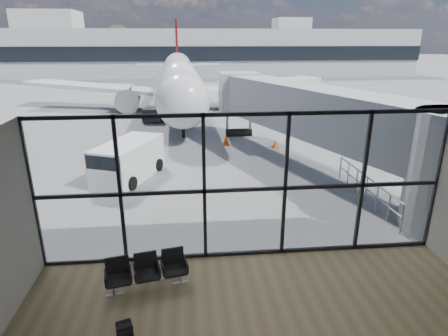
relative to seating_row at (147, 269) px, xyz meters
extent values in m
plane|color=slate|center=(2.85, 41.31, -0.53)|extent=(220.00, 220.00, 0.00)
cube|color=silver|center=(2.85, -2.69, 3.97)|extent=(12.00, 8.00, 0.02)
cube|color=white|center=(2.85, 1.31, 1.72)|extent=(12.00, 0.04, 4.50)
cube|color=black|center=(2.85, 1.31, -0.47)|extent=(12.00, 0.12, 0.10)
cube|color=black|center=(2.85, 1.31, 1.67)|extent=(12.00, 0.12, 0.10)
cube|color=black|center=(2.85, 1.31, 3.91)|extent=(12.00, 0.12, 0.10)
cube|color=black|center=(-3.15, 1.31, 1.72)|extent=(0.10, 0.12, 4.50)
cube|color=black|center=(-0.75, 1.31, 1.72)|extent=(0.10, 0.12, 4.50)
cube|color=black|center=(1.65, 1.31, 1.72)|extent=(0.10, 0.12, 4.50)
cube|color=black|center=(4.05, 1.31, 1.72)|extent=(0.10, 0.12, 4.50)
cube|color=black|center=(6.45, 1.31, 1.72)|extent=(0.10, 0.12, 4.50)
cube|color=black|center=(8.85, 1.31, 1.72)|extent=(0.10, 0.12, 4.50)
cube|color=gray|center=(7.40, 9.31, 2.47)|extent=(7.45, 14.81, 2.40)
cube|color=gray|center=(4.75, 16.31, 2.47)|extent=(2.60, 2.20, 2.60)
cylinder|color=gray|center=(3.95, 16.31, 0.37)|extent=(0.20, 0.20, 1.80)
cylinder|color=gray|center=(5.55, 16.31, 0.37)|extent=(0.20, 0.20, 1.80)
cylinder|color=black|center=(4.75, 16.31, -0.28)|extent=(1.80, 0.56, 0.56)
cylinder|color=gray|center=(8.45, 2.11, 0.02)|extent=(0.06, 0.06, 1.10)
cylinder|color=gray|center=(8.45, 3.01, 0.02)|extent=(0.06, 0.06, 1.10)
cylinder|color=gray|center=(8.45, 3.91, 0.02)|extent=(0.06, 0.06, 1.10)
cylinder|color=gray|center=(8.45, 4.81, 0.02)|extent=(0.06, 0.06, 1.10)
cylinder|color=gray|center=(8.45, 5.71, 0.02)|extent=(0.06, 0.06, 1.10)
cylinder|color=gray|center=(8.45, 6.61, 0.02)|extent=(0.06, 0.06, 1.10)
cylinder|color=gray|center=(8.45, 7.51, 0.02)|extent=(0.06, 0.06, 1.10)
cylinder|color=gray|center=(8.45, 4.81, 0.55)|extent=(0.06, 5.40, 0.06)
cylinder|color=gray|center=(8.45, 4.81, 0.07)|extent=(0.06, 5.40, 0.06)
cube|color=beige|center=(2.85, 63.31, 3.47)|extent=(80.00, 12.00, 8.00)
cube|color=black|center=(2.85, 57.21, 3.47)|extent=(80.00, 0.20, 2.40)
cube|color=beige|center=(-22.15, 63.31, 8.97)|extent=(10.00, 8.00, 3.00)
cube|color=beige|center=(20.85, 63.31, 8.47)|extent=(6.00, 6.00, 2.00)
cylinder|color=#382619|center=(-30.15, 73.31, 1.18)|extent=(0.50, 0.50, 3.42)
sphere|color=black|center=(-30.15, 73.31, 5.36)|extent=(6.27, 6.27, 6.27)
cylinder|color=#382619|center=(-24.15, 73.31, 0.82)|extent=(0.50, 0.50, 2.70)
sphere|color=black|center=(-24.15, 73.31, 4.12)|extent=(4.95, 4.95, 4.95)
cylinder|color=#382619|center=(-18.15, 73.31, 1.00)|extent=(0.50, 0.50, 3.06)
sphere|color=black|center=(-18.15, 73.31, 4.74)|extent=(5.61, 5.61, 5.61)
cylinder|color=#382619|center=(-12.15, 73.31, 1.18)|extent=(0.50, 0.50, 3.42)
sphere|color=black|center=(-12.15, 73.31, 5.36)|extent=(6.27, 6.27, 6.27)
cube|color=gray|center=(0.02, -0.12, -0.29)|extent=(2.15, 0.51, 0.04)
cube|color=black|center=(-0.70, -0.26, -0.10)|extent=(0.71, 0.68, 0.08)
cube|color=black|center=(-0.76, 0.01, 0.16)|extent=(0.61, 0.19, 0.54)
cube|color=black|center=(0.02, -0.12, -0.10)|extent=(0.71, 0.68, 0.08)
cube|color=black|center=(-0.03, 0.15, 0.16)|extent=(0.61, 0.19, 0.54)
cube|color=black|center=(0.75, 0.03, -0.10)|extent=(0.71, 0.68, 0.08)
cube|color=black|center=(0.70, 0.30, 0.16)|extent=(0.61, 0.19, 0.54)
cylinder|color=gray|center=(-0.85, -0.29, -0.41)|extent=(0.06, 0.06, 0.25)
cylinder|color=gray|center=(0.90, 0.06, -0.41)|extent=(0.06, 0.06, 0.25)
cube|color=black|center=(-0.30, -1.99, -0.30)|extent=(0.40, 0.32, 0.47)
cylinder|color=black|center=(-0.34, -1.88, -0.06)|extent=(0.33, 0.19, 0.09)
cylinder|color=silver|center=(0.60, 28.18, 2.22)|extent=(4.16, 27.64, 3.40)
sphere|color=silver|center=(0.98, 14.41, 2.22)|extent=(3.40, 3.40, 3.40)
cone|color=silver|center=(0.16, 44.25, 2.50)|extent=(3.55, 5.60, 3.40)
cube|color=black|center=(0.97, 14.96, 2.68)|extent=(2.05, 1.16, 0.46)
cube|color=silver|center=(-7.23, 28.88, 1.44)|extent=(14.10, 6.89, 1.09)
cylinder|color=black|center=(-4.15, 27.13, 0.52)|extent=(2.01, 3.18, 1.93)
cube|color=silver|center=(-2.77, 43.71, 2.59)|extent=(5.27, 2.54, 0.17)
cube|color=silver|center=(8.38, 29.32, 1.44)|extent=(14.03, 7.56, 1.09)
cylinder|color=black|center=(5.40, 27.39, 0.52)|extent=(2.01, 3.18, 1.93)
cube|color=silver|center=(3.11, 43.87, 2.59)|extent=(5.30, 2.79, 0.17)
cube|color=#5E0D0E|center=(0.16, 44.25, 5.53)|extent=(0.37, 3.50, 5.51)
cylinder|color=gray|center=(0.93, 16.24, 0.11)|extent=(0.18, 0.18, 1.29)
cylinder|color=black|center=(0.93, 16.24, -0.21)|extent=(0.25, 0.65, 0.64)
cylinder|color=black|center=(-1.98, 28.57, -0.12)|extent=(0.44, 0.89, 0.88)
cylinder|color=black|center=(3.16, 28.71, -0.12)|extent=(0.44, 0.89, 0.88)
cube|color=white|center=(-1.65, 8.65, 0.36)|extent=(3.22, 4.49, 1.79)
cube|color=black|center=(-2.22, 7.24, 0.85)|extent=(1.98, 1.64, 0.63)
cylinder|color=black|center=(-2.98, 7.75, -0.22)|extent=(0.44, 0.67, 0.63)
cylinder|color=black|center=(-1.33, 7.07, -0.22)|extent=(0.44, 0.67, 0.63)
cylinder|color=black|center=(-1.97, 10.24, -0.22)|extent=(0.44, 0.67, 0.63)
cylinder|color=black|center=(-0.31, 9.56, -0.22)|extent=(0.44, 0.67, 0.63)
cube|color=black|center=(-1.35, 22.51, 0.05)|extent=(2.01, 3.39, 1.06)
cube|color=black|center=(-1.13, 23.77, 0.85)|extent=(1.71, 2.83, 1.09)
cylinder|color=black|center=(-2.26, 21.59, -0.27)|extent=(0.30, 0.56, 0.53)
cylinder|color=black|center=(-0.79, 21.34, -0.27)|extent=(0.30, 0.56, 0.53)
cylinder|color=black|center=(-1.90, 23.69, -0.27)|extent=(0.30, 0.56, 0.53)
cylinder|color=black|center=(-0.43, 23.43, -0.27)|extent=(0.30, 0.56, 0.53)
cube|color=#FB4A0D|center=(3.63, 14.12, -0.52)|extent=(0.46, 0.46, 0.03)
cone|color=#FB4A0D|center=(3.63, 14.12, -0.20)|extent=(0.44, 0.44, 0.66)
cube|color=#E33C0B|center=(6.58, 13.14, -0.52)|extent=(0.39, 0.39, 0.03)
cone|color=#E33C0B|center=(6.58, 13.14, -0.26)|extent=(0.37, 0.37, 0.55)
camera|label=1|loc=(1.22, -8.78, 5.87)|focal=30.00mm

